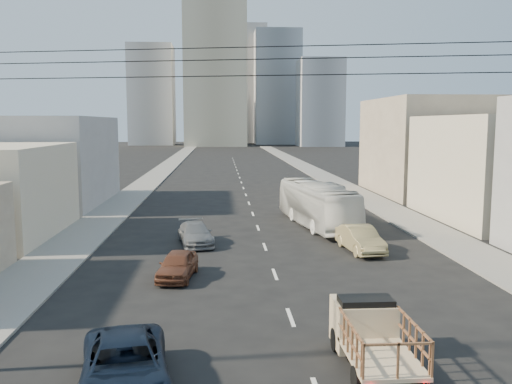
{
  "coord_description": "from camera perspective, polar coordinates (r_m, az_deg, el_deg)",
  "views": [
    {
      "loc": [
        -2.66,
        -11.91,
        7.41
      ],
      "look_at": [
        -0.61,
        18.81,
        3.5
      ],
      "focal_mm": 38.0,
      "sensor_mm": 36.0,
      "label": 1
    }
  ],
  "objects": [
    {
      "name": "sedan_brown",
      "position": [
        26.53,
        -8.25,
        -7.6
      ],
      "size": [
        2.08,
        4.01,
        1.3
      ],
      "primitive_type": "imported",
      "rotation": [
        0.0,
        0.0,
        -0.14
      ],
      "color": "brown",
      "rests_on": "ground"
    },
    {
      "name": "sidewalk_left",
      "position": [
        82.74,
        -10.1,
        2.03
      ],
      "size": [
        3.5,
        180.0,
        0.12
      ],
      "primitive_type": "cube",
      "color": "gray",
      "rests_on": "ground"
    },
    {
      "name": "lane_dashes",
      "position": [
        65.38,
        -1.45,
        0.73
      ],
      "size": [
        0.15,
        104.0,
        0.01
      ],
      "color": "silver",
      "rests_on": "ground"
    },
    {
      "name": "midrise_nw",
      "position": [
        193.56,
        -10.89,
        9.95
      ],
      "size": [
        15.0,
        15.0,
        34.0
      ],
      "primitive_type": "cube",
      "color": "gray",
      "rests_on": "ground"
    },
    {
      "name": "navy_pickup",
      "position": [
        16.16,
        -13.66,
        -17.43
      ],
      "size": [
        3.24,
        5.54,
        1.45
      ],
      "primitive_type": "imported",
      "rotation": [
        0.0,
        0.0,
        0.17
      ],
      "color": "black",
      "rests_on": "ground"
    },
    {
      "name": "flatbed_pickup",
      "position": [
        17.4,
        12.19,
        -14.22
      ],
      "size": [
        1.95,
        4.41,
        1.9
      ],
      "color": "#D0B58C",
      "rests_on": "ground"
    },
    {
      "name": "high_rise_tower",
      "position": [
        183.31,
        -4.33,
        14.3
      ],
      "size": [
        20.0,
        20.0,
        60.0
      ],
      "primitive_type": "cube",
      "color": "tan",
      "rests_on": "ground"
    },
    {
      "name": "city_bus",
      "position": [
        39.52,
        6.44,
        -1.27
      ],
      "size": [
        4.27,
        11.69,
        3.18
      ],
      "primitive_type": "imported",
      "rotation": [
        0.0,
        0.0,
        0.14
      ],
      "color": "silver",
      "rests_on": "ground"
    },
    {
      "name": "midrise_back",
      "position": [
        212.58,
        -1.49,
        11.17
      ],
      "size": [
        18.0,
        18.0,
        44.0
      ],
      "primitive_type": "cube",
      "color": "gray",
      "rests_on": "ground"
    },
    {
      "name": "bldg_right_mid",
      "position": [
        45.77,
        25.18,
        2.28
      ],
      "size": [
        11.0,
        14.0,
        8.0
      ],
      "primitive_type": "cube",
      "color": "beige",
      "rests_on": "ground"
    },
    {
      "name": "sedan_grey",
      "position": [
        33.65,
        -6.39,
        -4.38
      ],
      "size": [
        2.63,
        4.8,
        1.32
      ],
      "primitive_type": "imported",
      "rotation": [
        0.0,
        0.0,
        0.18
      ],
      "color": "slate",
      "rests_on": "ground"
    },
    {
      "name": "bldg_right_far",
      "position": [
        60.37,
        18.31,
        4.59
      ],
      "size": [
        12.0,
        16.0,
        10.0
      ],
      "primitive_type": "cube",
      "color": "gray",
      "rests_on": "ground"
    },
    {
      "name": "overhead_wires",
      "position": [
        13.76,
        7.57,
        13.67
      ],
      "size": [
        23.01,
        5.02,
        0.72
      ],
      "color": "black",
      "rests_on": "ground"
    },
    {
      "name": "sidewalk_right",
      "position": [
        83.49,
        6.16,
        2.15
      ],
      "size": [
        3.5,
        180.0,
        0.12
      ],
      "primitive_type": "cube",
      "color": "gray",
      "rests_on": "ground"
    },
    {
      "name": "midrise_east",
      "position": [
        180.02,
        6.74,
        9.29
      ],
      "size": [
        14.0,
        14.0,
        28.0
      ],
      "primitive_type": "cube",
      "color": "gray",
      "rests_on": "ground"
    },
    {
      "name": "midrise_ne",
      "position": [
        198.39,
        2.22,
        10.87
      ],
      "size": [
        16.0,
        16.0,
        40.0
      ],
      "primitive_type": "cube",
      "color": "gray",
      "rests_on": "ground"
    },
    {
      "name": "sedan_tan",
      "position": [
        32.09,
        10.92,
        -4.88
      ],
      "size": [
        2.08,
        4.68,
        1.49
      ],
      "primitive_type": "imported",
      "rotation": [
        0.0,
        0.0,
        0.11
      ],
      "color": "#948557",
      "rests_on": "ground"
    },
    {
      "name": "bldg_left_far",
      "position": [
        53.73,
        -22.1,
        3.07
      ],
      "size": [
        12.0,
        16.0,
        8.0
      ],
      "primitive_type": "cube",
      "color": "gray",
      "rests_on": "ground"
    }
  ]
}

